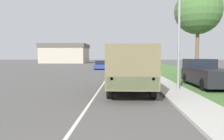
{
  "coord_description": "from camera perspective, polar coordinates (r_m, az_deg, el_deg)",
  "views": [
    {
      "loc": [
        1.43,
        -2.22,
        2.1
      ],
      "look_at": [
        0.75,
        12.41,
        1.17
      ],
      "focal_mm": 35.0,
      "sensor_mm": 36.0,
      "label": 1
    }
  ],
  "objects": [
    {
      "name": "car_nearest_ahead",
      "position": [
        24.44,
        3.79,
        0.43
      ],
      "size": [
        1.77,
        4.25,
        1.67
      ],
      "color": "maroon",
      "rests_on": "ground"
    },
    {
      "name": "lane_centre_stripe",
      "position": [
        42.29,
        0.72,
        0.78
      ],
      "size": [
        0.12,
        120.0,
        0.0
      ],
      "color": "silver",
      "rests_on": "ground"
    },
    {
      "name": "car_fourth_ahead",
      "position": [
        60.49,
        -0.41,
        2.35
      ],
      "size": [
        1.74,
        4.33,
        1.72
      ],
      "color": "maroon",
      "rests_on": "ground"
    },
    {
      "name": "tree_mid_right",
      "position": [
        21.76,
        21.57,
        14.09
      ],
      "size": [
        4.17,
        4.17,
        8.24
      ],
      "color": "brown",
      "rests_on": "grass_strip_right"
    },
    {
      "name": "grass_strip_right",
      "position": [
        42.92,
        12.68,
        0.74
      ],
      "size": [
        7.0,
        120.0,
        0.02
      ],
      "color": "#4C7538",
      "rests_on": "ground"
    },
    {
      "name": "lamp_post",
      "position": [
        13.66,
        16.43,
        15.12
      ],
      "size": [
        1.69,
        0.24,
        8.09
      ],
      "color": "gray",
      "rests_on": "sidewalk_right"
    },
    {
      "name": "ground_plane",
      "position": [
        42.29,
        0.72,
        0.77
      ],
      "size": [
        180.0,
        180.0,
        0.0
      ],
      "primitive_type": "plane",
      "color": "#565451"
    },
    {
      "name": "car_farthest_ahead",
      "position": [
        74.62,
        2.72,
        2.48
      ],
      "size": [
        1.75,
        4.1,
        1.35
      ],
      "color": "tan",
      "rests_on": "ground"
    },
    {
      "name": "building_distant",
      "position": [
        70.23,
        -12.1,
        4.27
      ],
      "size": [
        13.82,
        11.6,
        5.91
      ],
      "color": "#B2A893",
      "rests_on": "ground"
    },
    {
      "name": "sidewalk_right",
      "position": [
        42.38,
        6.81,
        0.83
      ],
      "size": [
        1.8,
        120.0,
        0.12
      ],
      "color": "beige",
      "rests_on": "ground"
    },
    {
      "name": "car_second_ahead",
      "position": [
        35.61,
        -2.94,
        1.27
      ],
      "size": [
        1.8,
        4.48,
        1.41
      ],
      "color": "navy",
      "rests_on": "ground"
    },
    {
      "name": "car_third_ahead",
      "position": [
        45.2,
        3.41,
        1.93
      ],
      "size": [
        1.9,
        4.03,
        1.74
      ],
      "color": "silver",
      "rests_on": "ground"
    },
    {
      "name": "military_truck",
      "position": [
        13.17,
        4.62,
        1.28
      ],
      "size": [
        2.4,
        7.47,
        2.77
      ],
      "color": "#545B3D",
      "rests_on": "ground"
    },
    {
      "name": "pickup_truck",
      "position": [
        16.49,
        23.2,
        -0.86
      ],
      "size": [
        1.99,
        5.5,
        1.88
      ],
      "color": "black",
      "rests_on": "grass_strip_right"
    }
  ]
}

